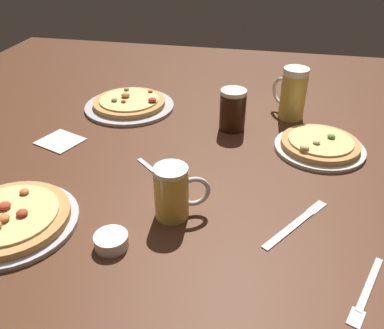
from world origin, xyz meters
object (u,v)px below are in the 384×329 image
pizza_plate_far (320,145)px  fork_left (159,175)px  beer_mug_dark (292,94)px  ramekin_sauce (111,241)px  fork_spare (367,291)px  knife_right (296,223)px  pizza_plate_near (10,219)px  pizza_plate_side (130,104)px  napkin_folded (60,141)px  beer_mug_pale (233,109)px  beer_mug_amber (173,192)px

pizza_plate_far → fork_left: bearing=-151.7°
beer_mug_dark → fork_left: beer_mug_dark is taller
ramekin_sauce → fork_spare: ramekin_sauce is taller
knife_right → fork_left: bearing=160.7°
pizza_plate_near → beer_mug_dark: bearing=48.9°
pizza_plate_side → ramekin_sauce: bearing=-74.0°
pizza_plate_near → fork_spare: pizza_plate_near is taller
pizza_plate_near → pizza_plate_far: (0.73, 0.51, -0.00)m
pizza_plate_far → beer_mug_dark: bearing=112.3°
pizza_plate_near → napkin_folded: bearing=101.3°
beer_mug_pale → napkin_folded: size_ratio=1.10×
beer_mug_amber → fork_spare: bearing=-20.0°
beer_mug_pale → ramekin_sauce: 0.65m
pizza_plate_far → beer_mug_amber: (-0.36, -0.39, 0.05)m
beer_mug_dark → knife_right: size_ratio=0.86×
napkin_folded → knife_right: (0.73, -0.26, -0.00)m
pizza_plate_far → fork_spare: size_ratio=1.43×
beer_mug_dark → beer_mug_pale: size_ratio=1.31×
beer_mug_pale → pizza_plate_far: bearing=-18.1°
pizza_plate_side → fork_spare: (0.73, -0.73, -0.01)m
knife_right → fork_spare: same height
napkin_folded → knife_right: size_ratio=0.60×
pizza_plate_far → ramekin_sauce: size_ratio=3.63×
knife_right → fork_spare: size_ratio=1.10×
beer_mug_pale → fork_spare: size_ratio=0.72×
beer_mug_amber → fork_spare: (0.42, -0.15, -0.06)m
napkin_folded → fork_left: size_ratio=0.76×
pizza_plate_far → fork_spare: bearing=-83.9°
napkin_folded → fork_spare: size_ratio=0.66×
beer_mug_amber → ramekin_sauce: beer_mug_amber is taller
fork_left → knife_right: (0.37, -0.13, 0.00)m
beer_mug_dark → napkin_folded: 0.79m
fork_spare → napkin_folded: bearing=153.3°
pizza_plate_near → pizza_plate_far: size_ratio=1.14×
pizza_plate_side → knife_right: bearing=-42.4°
pizza_plate_near → fork_left: bearing=43.6°
pizza_plate_far → beer_mug_pale: (-0.28, 0.09, 0.05)m
beer_mug_dark → ramekin_sauce: beer_mug_dark is taller
pizza_plate_near → fork_spare: (0.79, -0.04, -0.01)m
pizza_plate_side → napkin_folded: pizza_plate_side is taller
pizza_plate_far → knife_right: (-0.07, -0.37, -0.01)m
pizza_plate_side → fork_spare: bearing=-44.8°
beer_mug_amber → pizza_plate_side: bearing=118.4°
pizza_plate_near → knife_right: (0.65, 0.14, -0.01)m
knife_right → beer_mug_pale: bearing=114.4°
ramekin_sauce → knife_right: size_ratio=0.36×
fork_left → beer_mug_dark: bearing=52.4°
beer_mug_dark → ramekin_sauce: 0.84m
beer_mug_amber → beer_mug_pale: beer_mug_pale is taller
fork_spare → fork_left: bearing=148.4°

